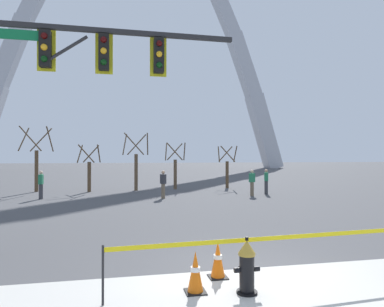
{
  "coord_description": "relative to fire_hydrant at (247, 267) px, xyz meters",
  "views": [
    {
      "loc": [
        -2.51,
        -6.66,
        2.4
      ],
      "look_at": [
        -0.11,
        5.0,
        2.5
      ],
      "focal_mm": 31.92,
      "sensor_mm": 36.0,
      "label": 1
    }
  ],
  "objects": [
    {
      "name": "monument_arch",
      "position": [
        0.37,
        60.22,
        22.77
      ],
      "size": [
        59.79,
        3.03,
        53.03
      ],
      "color": "#B2B5BC",
      "rests_on": "ground"
    },
    {
      "name": "pedestrian_walking_right",
      "position": [
        6.83,
        14.55,
        0.35
      ],
      "size": [
        0.28,
        0.38,
        1.59
      ],
      "color": "#38383D",
      "rests_on": "ground"
    },
    {
      "name": "fire_hydrant",
      "position": [
        0.0,
        0.0,
        0.0
      ],
      "size": [
        0.46,
        0.48,
        0.99
      ],
      "color": "black",
      "rests_on": "ground"
    },
    {
      "name": "ground_plane",
      "position": [
        0.37,
        1.0,
        -0.47
      ],
      "size": [
        240.0,
        240.0,
        0.0
      ],
      "primitive_type": "plane",
      "color": "#474749"
    },
    {
      "name": "caution_tape_barrier",
      "position": [
        0.38,
        0.18,
        0.21
      ],
      "size": [
        5.68,
        0.39,
        0.97
      ],
      "color": "#232326",
      "rests_on": "ground"
    },
    {
      "name": "tree_center_left",
      "position": [
        -1.17,
        18.59,
        1.32
      ],
      "size": [
        1.86,
        1.87,
        4.03
      ],
      "color": "brown",
      "rests_on": "ground"
    },
    {
      "name": "traffic_cone_by_hydrant",
      "position": [
        -0.28,
        0.85,
        -0.11
      ],
      "size": [
        0.36,
        0.36,
        0.73
      ],
      "color": "black",
      "rests_on": "ground"
    },
    {
      "name": "tree_right_mid",
      "position": [
        5.67,
        19.08,
        0.95
      ],
      "size": [
        1.49,
        1.5,
        3.19
      ],
      "color": "brown",
      "rests_on": "ground"
    },
    {
      "name": "pedestrian_standing_center",
      "position": [
        0.16,
        13.67,
        0.35
      ],
      "size": [
        0.35,
        0.39,
        1.59
      ],
      "color": "brown",
      "rests_on": "ground"
    },
    {
      "name": "traffic_signal_gantry",
      "position": [
        -3.65,
        3.26,
        3.8
      ],
      "size": [
        6.42,
        0.44,
        6.0
      ],
      "color": "#232326",
      "rests_on": "ground"
    },
    {
      "name": "pedestrian_near_trees",
      "position": [
        -6.59,
        14.77,
        0.35
      ],
      "size": [
        0.22,
        0.35,
        1.59
      ],
      "color": "#38383D",
      "rests_on": "ground"
    },
    {
      "name": "pedestrian_walking_left",
      "position": [
        5.58,
        13.82,
        0.35
      ],
      "size": [
        0.39,
        0.31,
        1.59
      ],
      "color": "brown",
      "rests_on": "ground"
    },
    {
      "name": "tree_far_left",
      "position": [
        -7.81,
        19.07,
        1.49
      ],
      "size": [
        2.03,
        2.04,
        4.4
      ],
      "color": "brown",
      "rests_on": "ground"
    },
    {
      "name": "tree_center_right",
      "position": [
        1.69,
        19.05,
        1.04
      ],
      "size": [
        1.58,
        1.59,
        3.4
      ],
      "color": "brown",
      "rests_on": "ground"
    },
    {
      "name": "tree_left_mid",
      "position": [
        -4.3,
        18.25,
        0.95
      ],
      "size": [
        1.49,
        1.5,
        3.19
      ],
      "color": "brown",
      "rests_on": "ground"
    },
    {
      "name": "traffic_cone_mid_sidewalk",
      "position": [
        -0.87,
        0.22,
        -0.11
      ],
      "size": [
        0.36,
        0.36,
        0.73
      ],
      "color": "black",
      "rests_on": "ground"
    }
  ]
}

